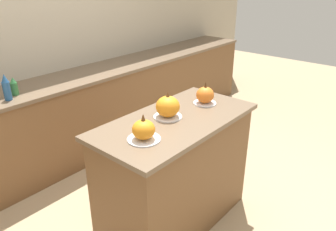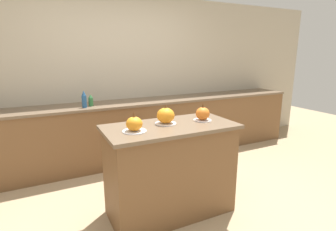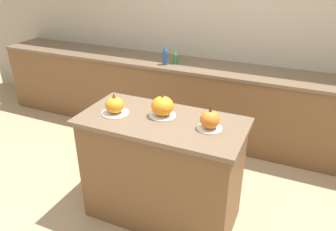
% 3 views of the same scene
% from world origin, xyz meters
% --- Properties ---
extents(ground_plane, '(12.00, 12.00, 0.00)m').
position_xyz_m(ground_plane, '(0.00, 0.00, 0.00)').
color(ground_plane, tan).
extents(wall_back, '(8.00, 0.06, 2.50)m').
position_xyz_m(wall_back, '(0.00, 1.84, 1.25)').
color(wall_back, '#B2A893').
rests_on(wall_back, ground_plane).
extents(kitchen_island, '(1.30, 0.65, 0.94)m').
position_xyz_m(kitchen_island, '(0.00, 0.00, 0.47)').
color(kitchen_island, brown).
rests_on(kitchen_island, ground_plane).
extents(back_counter, '(6.00, 0.60, 0.92)m').
position_xyz_m(back_counter, '(0.00, 1.51, 0.46)').
color(back_counter, brown).
rests_on(back_counter, ground_plane).
extents(pumpkin_cake_left, '(0.22, 0.22, 0.18)m').
position_xyz_m(pumpkin_cake_left, '(-0.39, -0.05, 1.01)').
color(pumpkin_cake_left, silver).
rests_on(pumpkin_cake_left, kitchen_island).
extents(pumpkin_cake_center, '(0.21, 0.21, 0.20)m').
position_xyz_m(pumpkin_cake_center, '(-0.02, 0.06, 1.02)').
color(pumpkin_cake_center, silver).
rests_on(pumpkin_cake_center, kitchen_island).
extents(pumpkin_cake_right, '(0.19, 0.19, 0.18)m').
position_xyz_m(pumpkin_cake_right, '(0.38, 0.01, 1.01)').
color(pumpkin_cake_right, silver).
rests_on(pumpkin_cake_right, kitchen_island).
extents(bottle_tall, '(0.06, 0.06, 0.23)m').
position_xyz_m(bottle_tall, '(-0.59, 1.37, 1.03)').
color(bottle_tall, '#235184').
rests_on(bottle_tall, back_counter).
extents(bottle_short, '(0.06, 0.06, 0.16)m').
position_xyz_m(bottle_short, '(-0.49, 1.44, 1.00)').
color(bottle_short, '#2D6B38').
rests_on(bottle_short, back_counter).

